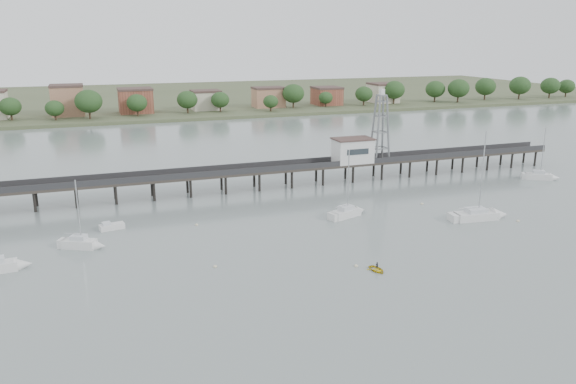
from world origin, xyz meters
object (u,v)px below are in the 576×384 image
Objects in this scene: pier at (240,172)px; yellow_dinghy at (377,271)px; sailboat_d at (485,215)px; sailboat_b at (85,244)px; sailboat_c at (350,212)px; sailboat_a at (4,266)px; white_tender at (111,227)px; sailboat_e at (543,177)px; lattice_tower at (380,128)px.

pier is 53.95× the size of yellow_dinghy.
sailboat_b is at bearing 178.70° from sailboat_d.
sailboat_d is at bearing -43.53° from sailboat_c.
sailboat_d is (75.02, -2.97, -0.02)m from sailboat_a.
pier is 9.25× the size of sailboat_d.
white_tender is (-60.77, 15.61, -0.16)m from sailboat_d.
sailboat_a reaches higher than sailboat_e.
sailboat_c is at bearing -20.72° from white_tender.
sailboat_c is at bearing 63.06° from yellow_dinghy.
sailboat_e is (64.86, -13.35, -3.15)m from pier.
yellow_dinghy is (-58.16, -32.21, -0.65)m from sailboat_e.
lattice_tower reaches higher than sailboat_c.
sailboat_a is 49.77m from yellow_dinghy.
sailboat_c is at bearing -128.04° from lattice_tower.
yellow_dinghy is at bearing -81.63° from pier.
sailboat_c is 3.02× the size of white_tender.
sailboat_a is (-53.97, -6.26, 0.00)m from sailboat_c.
lattice_tower is 1.28× the size of sailboat_a.
sailboat_d is at bearing -118.00° from sailboat_e.
lattice_tower is at bearing 47.56° from sailboat_b.
pier is at bearing 30.21° from sailboat_a.
white_tender is 43.86m from yellow_dinghy.
lattice_tower is at bearing -171.50° from sailboat_e.
sailboat_c is at bearing -139.36° from sailboat_e.
pier is 26.70m from sailboat_c.
white_tender is at bearing 36.04° from sailboat_a.
sailboat_d reaches higher than sailboat_b.
pier is at bearing 143.36° from sailboat_d.
sailboat_b is at bearing -129.80° from white_tender.
sailboat_c is 1.03× the size of sailboat_e.
sailboat_e is 90.85m from white_tender.
pier is 49.62m from sailboat_a.
lattice_tower is 5.57× the size of yellow_dinghy.
sailboat_a is 106.20m from sailboat_e.
sailboat_b reaches higher than yellow_dinghy.
pier is 66.29m from sailboat_e.
pier is at bearing -161.32° from sailboat_e.
sailboat_e reaches higher than sailboat_b.
sailboat_e is at bearing 2.90° from sailboat_a.
sailboat_b is 43.75m from sailboat_c.
lattice_tower is 33.73m from sailboat_d.
sailboat_c is (43.74, 1.12, -0.01)m from sailboat_b.
sailboat_a is at bearing 150.67° from yellow_dinghy.
sailboat_b is 65.30m from sailboat_d.
yellow_dinghy is at bearing -120.70° from sailboat_e.
sailboat_b is 3.91× the size of yellow_dinghy.
sailboat_b is 8.51m from white_tender.
sailboat_d reaches higher than pier.
sailboat_e is at bearing -9.53° from sailboat_c.
lattice_tower is 0.96× the size of sailboat_d.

